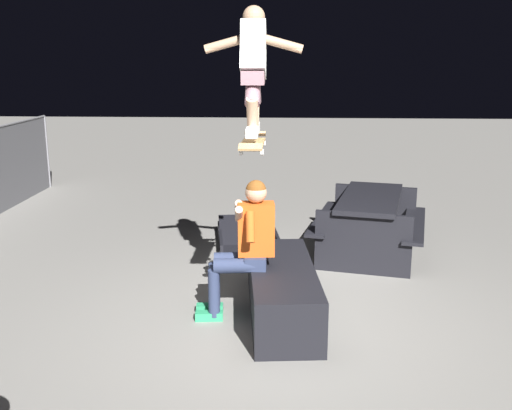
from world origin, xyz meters
TOP-DOWN VIEW (x-y plane):
  - ground_plane at (0.00, 0.00)m, footprint 40.00×40.00m
  - ledge_box_main at (0.28, -0.04)m, footprint 1.83×0.76m
  - person_sitting_on_ledge at (0.28, 0.31)m, footprint 0.60×0.77m
  - skateboard at (0.29, 0.23)m, footprint 1.02×0.22m
  - skater_airborne at (0.35, 0.23)m, footprint 0.62×0.89m
  - kicker_ramp at (2.53, 0.43)m, footprint 1.37×0.95m
  - picnic_table_back at (2.25, -1.12)m, footprint 1.96×1.69m

SIDE VIEW (x-z plane):
  - ground_plane at x=0.00m, z-range 0.00..0.00m
  - kicker_ramp at x=2.53m, z-range -0.11..0.23m
  - ledge_box_main at x=0.28m, z-range 0.00..0.50m
  - picnic_table_back at x=2.25m, z-range 0.12..0.87m
  - person_sitting_on_ledge at x=0.28m, z-range 0.08..1.41m
  - skateboard at x=0.29m, z-range 1.62..1.74m
  - skater_airborne at x=0.35m, z-range 1.81..2.93m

